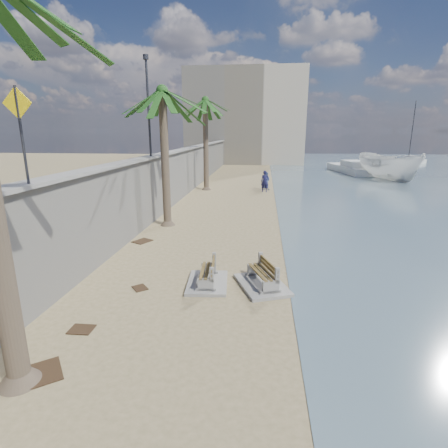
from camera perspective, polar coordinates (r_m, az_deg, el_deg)
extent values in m
plane|color=#917E59|center=(8.56, -2.00, -20.27)|extent=(140.00, 140.00, 0.00)
cube|color=gray|center=(27.82, -6.73, 8.25)|extent=(0.45, 70.00, 3.50)
cube|color=gray|center=(27.67, -6.85, 11.96)|extent=(0.80, 70.00, 0.12)
cube|color=#B7AA93|center=(59.03, 3.56, 16.90)|extent=(18.00, 12.00, 14.00)
cube|color=gray|center=(11.68, 6.22, -9.86)|extent=(1.99, 2.35, 0.11)
cube|color=gray|center=(11.78, -2.72, -9.56)|extent=(1.44, 1.99, 0.10)
cylinder|color=brown|center=(18.61, -9.59, 10.09)|extent=(0.42, 0.42, 6.86)
cylinder|color=brown|center=(30.17, -2.98, 12.55)|extent=(0.44, 0.44, 7.39)
cylinder|color=#2D2D33|center=(10.37, -30.11, 12.30)|extent=(0.07, 0.07, 2.40)
cube|color=yellow|center=(10.39, -30.70, 16.63)|extent=(0.78, 0.03, 0.78)
cylinder|color=#2D2D33|center=(19.93, -12.23, 17.99)|extent=(0.12, 0.12, 5.00)
cylinder|color=#2D2D33|center=(20.23, -12.66, 25.07)|extent=(0.28, 0.28, 0.25)
imported|color=#15153C|center=(29.40, 6.69, 7.18)|extent=(0.77, 0.55, 2.04)
imported|color=#485D95|center=(30.53, 6.84, 7.15)|extent=(0.92, 0.76, 1.72)
imported|color=silver|center=(40.72, 25.39, 8.68)|extent=(4.26, 4.32, 3.82)
cube|color=silver|center=(61.23, 27.82, 8.85)|extent=(7.11, 6.88, 0.70)
cylinder|color=#2D2D33|center=(61.05, 28.36, 13.15)|extent=(0.12, 0.12, 8.76)
cube|color=#382616|center=(8.84, -27.37, -20.74)|extent=(1.06, 1.09, 0.03)
cube|color=#382616|center=(10.04, -22.25, -15.63)|extent=(0.60, 0.49, 0.03)
cube|color=#382616|center=(16.58, -13.19, -2.73)|extent=(0.94, 1.01, 0.03)
cube|color=#382616|center=(11.82, -13.56, -10.10)|extent=(0.63, 0.64, 0.03)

